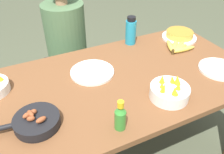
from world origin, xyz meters
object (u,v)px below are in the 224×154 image
empty_plate_near_front (92,72)px  person_figure (69,60)px  banana_bunch (177,47)px  frittata_plate_center (179,35)px  fruit_bowl_citrus (170,91)px  water_bottle (131,31)px  skillet (36,121)px  empty_plate_far_left (219,69)px  hot_sauce_bottle (120,117)px

empty_plate_near_front → person_figure: person_figure is taller
banana_bunch → person_figure: person_figure is taller
frittata_plate_center → fruit_bowl_citrus: fruit_bowl_citrus is taller
frittata_plate_center → water_bottle: size_ratio=1.27×
banana_bunch → empty_plate_near_front: banana_bunch is taller
skillet → empty_plate_far_left: 1.12m
empty_plate_near_front → frittata_plate_center: bearing=10.2°
banana_bunch → person_figure: size_ratio=0.16×
banana_bunch → water_bottle: 0.35m
empty_plate_near_front → hot_sauce_bottle: 0.47m
skillet → empty_plate_near_front: 0.48m
empty_plate_near_front → person_figure: bearing=89.2°
person_figure → banana_bunch: bearing=-41.9°
skillet → fruit_bowl_citrus: bearing=178.0°
banana_bunch → skillet: bearing=-164.6°
frittata_plate_center → banana_bunch: bearing=-133.6°
fruit_bowl_citrus → person_figure: person_figure is taller
fruit_bowl_citrus → frittata_plate_center: bearing=46.9°
skillet → empty_plate_near_front: size_ratio=1.33×
empty_plate_far_left → hot_sauce_bottle: bearing=-169.2°
person_figure → water_bottle: bearing=-41.2°
person_figure → frittata_plate_center: bearing=-29.9°
frittata_plate_center → fruit_bowl_citrus: 0.72m
fruit_bowl_citrus → empty_plate_near_front: bearing=126.3°
empty_plate_far_left → water_bottle: water_bottle is taller
fruit_bowl_citrus → water_bottle: 0.64m
skillet → frittata_plate_center: skillet is taller
frittata_plate_center → person_figure: 0.92m
water_bottle → person_figure: size_ratio=0.16×
empty_plate_near_front → fruit_bowl_citrus: size_ratio=1.28×
person_figure → empty_plate_far_left: bearing=-51.4°
person_figure → skillet: bearing=-115.0°
hot_sauce_bottle → banana_bunch: bearing=33.8°
banana_bunch → empty_plate_far_left: banana_bunch is taller
empty_plate_far_left → fruit_bowl_citrus: fruit_bowl_citrus is taller
frittata_plate_center → empty_plate_near_front: bearing=-169.8°
frittata_plate_center → empty_plate_far_left: 0.46m
frittata_plate_center → hot_sauce_bottle: bearing=-143.9°
skillet → fruit_bowl_citrus: (0.68, -0.10, 0.01)m
skillet → hot_sauce_bottle: size_ratio=2.21×
fruit_bowl_citrus → person_figure: 1.04m
water_bottle → person_figure: 0.62m
hot_sauce_bottle → skillet: bearing=152.6°
water_bottle → hot_sauce_bottle: 0.83m
frittata_plate_center → empty_plate_near_front: (-0.78, -0.14, -0.02)m
empty_plate_near_front → hot_sauce_bottle: size_ratio=1.67×
empty_plate_far_left → person_figure: (-0.71, 0.89, -0.25)m
empty_plate_far_left → fruit_bowl_citrus: bearing=-170.7°
water_bottle → fruit_bowl_citrus: bearing=-100.6°
person_figure → empty_plate_near_front: bearing=-90.8°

